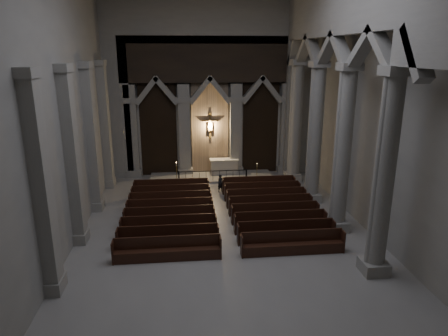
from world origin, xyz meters
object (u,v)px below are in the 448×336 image
(altar_rail, at_px, (213,175))
(worshipper, at_px, (221,183))
(altar, at_px, (224,166))
(pews, at_px, (222,214))
(candle_stand_left, at_px, (177,179))
(candle_stand_right, at_px, (257,176))

(altar_rail, xyz_separation_m, worshipper, (0.35, -1.78, -0.04))
(altar, xyz_separation_m, pews, (-0.94, -7.88, -0.34))
(altar, xyz_separation_m, worshipper, (-0.59, -3.59, -0.10))
(candle_stand_left, distance_m, candle_stand_right, 5.46)
(altar_rail, relative_size, candle_stand_left, 2.94)
(worshipper, bearing_deg, altar_rail, 79.40)
(pews, relative_size, worshipper, 8.85)
(altar, distance_m, worshipper, 3.64)
(altar_rail, distance_m, worshipper, 1.82)
(altar, distance_m, altar_rail, 2.04)
(altar_rail, bearing_deg, pews, -90.00)
(altar_rail, height_order, candle_stand_left, candle_stand_left)
(candle_stand_left, relative_size, candle_stand_right, 1.29)
(pews, height_order, worshipper, worshipper)
(candle_stand_left, relative_size, worshipper, 1.39)
(altar, xyz_separation_m, altar_rail, (-0.94, -1.81, -0.07))
(candle_stand_right, bearing_deg, altar, 145.28)
(altar, height_order, altar_rail, altar)
(candle_stand_left, distance_m, pews, 6.48)
(altar_rail, height_order, candle_stand_right, candle_stand_right)
(candle_stand_left, relative_size, pews, 0.16)
(candle_stand_right, height_order, pews, candle_stand_right)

